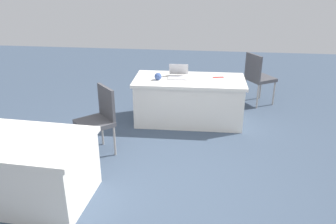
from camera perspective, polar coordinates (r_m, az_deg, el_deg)
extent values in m
plane|color=#3D4C60|center=(4.23, -1.61, -12.22)|extent=(14.40, 14.40, 0.00)
cube|color=silver|center=(5.65, 3.55, 5.22)|extent=(1.81, 0.88, 0.05)
cube|color=silver|center=(5.77, 3.47, 1.73)|extent=(1.74, 0.84, 0.69)
cube|color=silver|center=(4.09, -24.98, -4.27)|extent=(1.81, 1.03, 0.05)
cube|color=silver|center=(4.26, -24.15, -8.71)|extent=(1.74, 0.99, 0.69)
cylinder|color=#9E9993|center=(4.68, -12.91, -5.92)|extent=(0.03, 0.03, 0.44)
cylinder|color=#9E9993|center=(5.00, -14.70, -4.17)|extent=(0.03, 0.03, 0.44)
cylinder|color=#9E9993|center=(4.82, -8.79, -4.71)|extent=(0.03, 0.03, 0.44)
cylinder|color=#9E9993|center=(5.12, -10.79, -3.08)|extent=(0.03, 0.03, 0.44)
cube|color=#47474C|center=(4.79, -12.04, -1.79)|extent=(0.62, 0.62, 0.06)
cube|color=#47474C|center=(4.77, -10.12, 1.58)|extent=(0.31, 0.33, 0.45)
cylinder|color=#9E9993|center=(7.04, 14.99, 3.94)|extent=(0.03, 0.03, 0.46)
cylinder|color=#9E9993|center=(6.77, 17.03, 2.96)|extent=(0.03, 0.03, 0.46)
cylinder|color=#9E9993|center=(6.81, 12.53, 3.53)|extent=(0.03, 0.03, 0.46)
cylinder|color=#9E9993|center=(6.53, 14.55, 2.50)|extent=(0.03, 0.03, 0.46)
cube|color=#47474C|center=(6.70, 15.00, 5.33)|extent=(0.61, 0.61, 0.06)
cube|color=#47474C|center=(6.51, 13.87, 7.27)|extent=(0.26, 0.37, 0.45)
cube|color=silver|center=(5.67, 1.68, 5.67)|extent=(0.33, 0.23, 0.02)
cube|color=#B7B7BC|center=(5.78, 1.78, 7.06)|extent=(0.32, 0.09, 0.19)
sphere|color=#3F5999|center=(5.57, -1.65, 5.90)|extent=(0.12, 0.12, 0.12)
cube|color=red|center=(5.76, 8.29, 5.69)|extent=(0.18, 0.07, 0.01)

